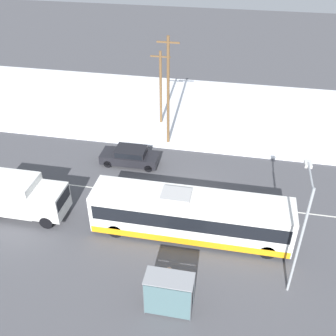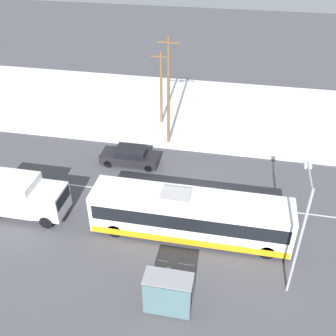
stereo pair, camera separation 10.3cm
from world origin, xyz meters
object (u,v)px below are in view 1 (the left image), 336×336
sedan_car (130,156)px  bus_shelter (168,292)px  pedestrian_at_stop (169,277)px  utility_pole_snowlot (161,87)px  box_truck (18,195)px  utility_pole_roadside (168,91)px  streetlamp (302,222)px  city_bus (191,215)px

sedan_car → bus_shelter: (5.66, -13.15, 0.86)m
pedestrian_at_stop → utility_pole_snowlot: utility_pole_snowlot is taller
sedan_car → pedestrian_at_stop: bearing=114.9°
box_truck → utility_pole_roadside: (8.09, 11.19, 3.30)m
pedestrian_at_stop → streetlamp: bearing=15.9°
city_bus → pedestrian_at_stop: 4.69m
city_bus → box_truck: bearing=-179.0°
city_bus → box_truck: (-11.65, -0.20, 0.03)m
sedan_car → utility_pole_roadside: size_ratio=0.49×
streetlamp → pedestrian_at_stop: bearing=-164.1°
city_bus → streetlamp: size_ratio=1.76×
box_truck → utility_pole_snowlot: 16.33m
box_truck → sedan_car: box_truck is taller
box_truck → sedan_car: size_ratio=1.34×
city_bus → pedestrian_at_stop: city_bus is taller
sedan_car → utility_pole_snowlot: 8.04m
box_truck → pedestrian_at_stop: box_truck is taller
sedan_car → bus_shelter: bus_shelter is taller
sedan_car → utility_pole_snowlot: size_ratio=0.66×
streetlamp → box_truck: bearing=171.6°
streetlamp → utility_pole_snowlot: 20.50m
box_truck → sedan_car: (5.72, 7.31, -0.78)m
sedan_car → streetlamp: 15.92m
box_truck → bus_shelter: bearing=-27.2°
utility_pole_roadside → utility_pole_snowlot: 3.99m
bus_shelter → utility_pole_roadside: (-3.29, 17.03, 3.23)m
city_bus → bus_shelter: size_ratio=5.01×
bus_shelter → streetlamp: bearing=27.4°
pedestrian_at_stop → utility_pole_roadside: (-3.07, 15.63, 3.78)m
city_bus → pedestrian_at_stop: (-0.48, -4.64, -0.44)m
bus_shelter → utility_pole_roadside: 17.64m
box_truck → sedan_car: 9.31m
city_bus → utility_pole_roadside: 12.03m
box_truck → streetlamp: (17.62, -2.60, 2.94)m
utility_pole_roadside → utility_pole_snowlot: utility_pole_roadside is taller
utility_pole_roadside → sedan_car: bearing=-121.4°
city_bus → utility_pole_roadside: bearing=107.9°
pedestrian_at_stop → bus_shelter: bus_shelter is taller
bus_shelter → utility_pole_snowlot: size_ratio=0.35×
city_bus → sedan_car: 9.28m
city_bus → pedestrian_at_stop: bearing=-95.9°
city_bus → utility_pole_roadside: (-3.55, 10.99, 3.34)m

